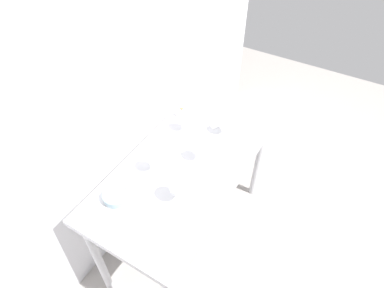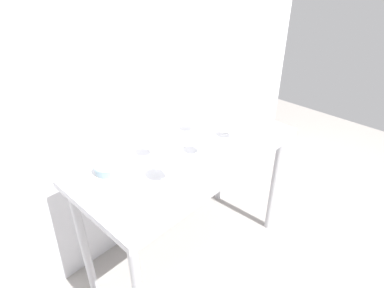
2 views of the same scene
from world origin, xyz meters
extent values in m
plane|color=gray|center=(0.00, 0.00, 0.00)|extent=(6.00, 6.00, 0.00)
cube|color=silver|center=(0.00, 0.49, 1.30)|extent=(3.80, 0.04, 2.60)
cube|color=#B5B5BA|center=(0.00, 0.00, 0.88)|extent=(1.40, 0.64, 0.04)
cube|color=#B5B5BA|center=(0.00, -0.33, 0.88)|extent=(1.40, 0.01, 0.05)
cylinder|color=#B5B5BA|center=(0.64, -0.26, 0.43)|extent=(0.05, 0.05, 0.86)
cylinder|color=#B5B5BA|center=(-0.64, 0.26, 0.43)|extent=(0.05, 0.05, 0.86)
cylinder|color=#B5B5BA|center=(0.64, 0.26, 0.43)|extent=(0.05, 0.05, 0.86)
cylinder|color=white|center=(-0.19, 0.10, 0.90)|extent=(0.06, 0.06, 0.00)
cylinder|color=white|center=(-0.19, 0.10, 0.95)|extent=(0.01, 0.01, 0.09)
sphere|color=white|center=(-0.19, 0.10, 1.03)|extent=(0.08, 0.08, 0.08)
cylinder|color=maroon|center=(-0.19, 0.10, 1.01)|extent=(0.06, 0.06, 0.03)
cylinder|color=white|center=(0.30, -0.11, 0.90)|extent=(0.07, 0.07, 0.00)
cylinder|color=white|center=(0.30, -0.11, 0.95)|extent=(0.01, 0.01, 0.09)
sphere|color=white|center=(0.30, -0.11, 1.03)|extent=(0.09, 0.09, 0.09)
cylinder|color=maroon|center=(0.30, -0.11, 1.01)|extent=(0.06, 0.06, 0.02)
cylinder|color=white|center=(0.19, 0.12, 0.90)|extent=(0.07, 0.07, 0.00)
cylinder|color=white|center=(0.19, 0.12, 0.95)|extent=(0.01, 0.01, 0.09)
sphere|color=white|center=(0.19, 0.12, 1.03)|extent=(0.08, 0.08, 0.08)
cylinder|color=#5B1721|center=(0.19, 0.12, 1.01)|extent=(0.06, 0.06, 0.02)
cylinder|color=white|center=(0.02, -0.08, 0.90)|extent=(0.07, 0.07, 0.00)
cylinder|color=white|center=(0.02, -0.08, 0.94)|extent=(0.01, 0.01, 0.07)
sphere|color=white|center=(0.02, -0.08, 1.01)|extent=(0.08, 0.08, 0.08)
cylinder|color=maroon|center=(0.02, -0.08, 1.00)|extent=(0.06, 0.06, 0.02)
cylinder|color=white|center=(-0.29, -0.12, 0.90)|extent=(0.06, 0.06, 0.00)
cylinder|color=white|center=(-0.29, -0.12, 0.94)|extent=(0.01, 0.01, 0.07)
sphere|color=white|center=(-0.29, -0.12, 1.02)|extent=(0.10, 0.10, 0.10)
cylinder|color=maroon|center=(-0.29, -0.12, 1.00)|extent=(0.07, 0.07, 0.02)
cube|color=white|center=(0.42, 0.06, 0.90)|extent=(0.24, 0.28, 0.00)
cube|color=white|center=(-0.05, 0.18, 0.90)|extent=(0.23, 0.25, 0.00)
cylinder|color=beige|center=(-0.45, 0.17, 0.90)|extent=(0.13, 0.13, 0.01)
cylinder|color=#8CA8B2|center=(-0.45, 0.17, 0.93)|extent=(0.14, 0.14, 0.04)
torus|color=#8CA8B2|center=(-0.45, 0.17, 0.94)|extent=(0.14, 0.14, 0.01)
cone|color=silver|center=(0.30, 0.23, 0.94)|extent=(0.10, 0.10, 0.07)
cylinder|color=#C17F4C|center=(0.30, 0.23, 0.98)|extent=(0.02, 0.02, 0.01)
cone|color=silver|center=(0.30, 0.23, 1.01)|extent=(0.02, 0.02, 0.04)
camera|label=1|loc=(-1.12, -0.69, 2.33)|focal=30.31mm
camera|label=2|loc=(-1.18, -1.14, 1.94)|focal=30.50mm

